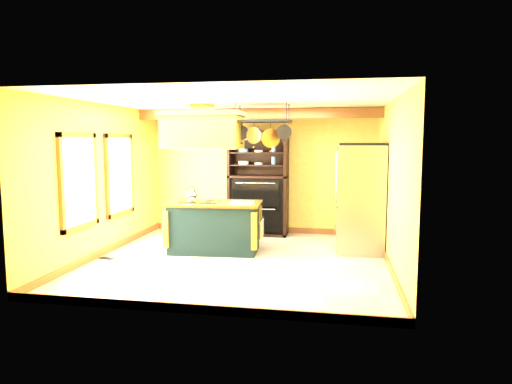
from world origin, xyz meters
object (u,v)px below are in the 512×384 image
(kitchen_island, at_px, (214,226))
(hutch, at_px, (259,194))
(refrigerator, at_px, (360,200))
(pot_rack, at_px, (263,126))
(range_hood, at_px, (203,129))

(kitchen_island, relative_size, hutch, 0.79)
(refrigerator, relative_size, hutch, 0.87)
(kitchen_island, height_order, pot_rack, pot_rack)
(refrigerator, bearing_deg, hutch, 150.36)
(refrigerator, bearing_deg, range_hood, -169.84)
(kitchen_island, relative_size, refrigerator, 0.91)
(range_hood, distance_m, pot_rack, 1.10)
(refrigerator, height_order, hutch, hutch)
(pot_rack, bearing_deg, refrigerator, 16.22)
(pot_rack, xyz_separation_m, hutch, (-0.37, 1.71, -1.42))
(kitchen_island, bearing_deg, range_hood, 176.19)
(range_hood, xyz_separation_m, pot_rack, (1.10, 0.00, 0.05))
(kitchen_island, height_order, range_hood, range_hood)
(kitchen_island, distance_m, hutch, 1.84)
(kitchen_island, bearing_deg, pot_rack, -3.87)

